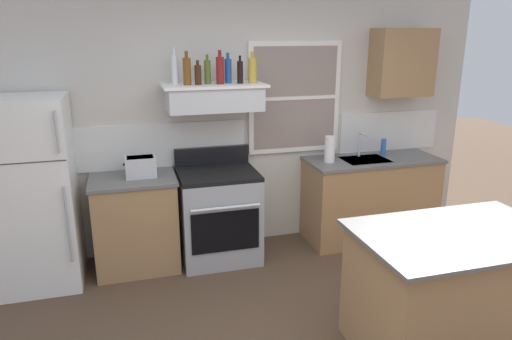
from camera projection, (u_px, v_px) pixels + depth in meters
back_wall at (236, 119)px, 4.85m from camera, size 5.40×0.11×2.70m
refrigerator at (33, 194)px, 4.13m from camera, size 0.70×0.72×1.70m
counter_left_of_stove at (136, 222)px, 4.52m from camera, size 0.79×0.63×0.91m
toaster at (141, 166)px, 4.39m from camera, size 0.30×0.20×0.19m
stove_range at (218, 215)px, 4.69m from camera, size 0.76×0.69×1.09m
range_hood_shelf at (214, 97)px, 4.45m from camera, size 0.96×0.52×0.24m
bottle_clear_tall at (175, 69)px, 4.31m from camera, size 0.06×0.06×0.34m
bottle_amber_wine at (187, 71)px, 4.28m from camera, size 0.07×0.07×0.30m
bottle_brown_stout at (198, 75)px, 4.30m from camera, size 0.06×0.06×0.22m
bottle_olive_oil_square at (207, 72)px, 4.38m from camera, size 0.06×0.06×0.27m
bottle_red_label_wine at (220, 70)px, 4.36m from camera, size 0.07×0.07×0.31m
bottle_blue_liqueur at (228, 70)px, 4.44m from camera, size 0.07×0.07×0.28m
bottle_balsamic_dark at (240, 72)px, 4.42m from camera, size 0.06×0.06×0.26m
bottle_champagne_gold_foil at (252, 70)px, 4.43m from camera, size 0.08×0.08×0.29m
counter_right_with_sink at (370, 198)px, 5.18m from camera, size 1.43×0.63×0.91m
sink_faucet at (361, 141)px, 5.06m from camera, size 0.03×0.17×0.28m
paper_towel_roll at (330, 149)px, 4.88m from camera, size 0.11×0.11×0.27m
dish_soap_bottle at (383, 147)px, 5.16m from camera, size 0.06×0.06×0.18m
kitchen_island at (452, 292)px, 3.32m from camera, size 1.40×0.90×0.91m
upper_cabinet_right at (402, 62)px, 4.99m from camera, size 0.64×0.32×0.70m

